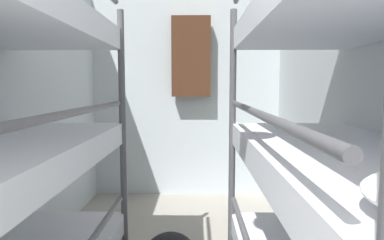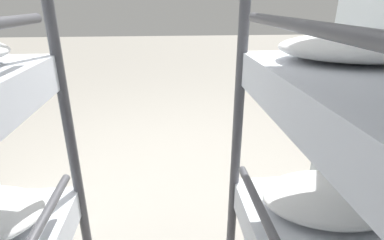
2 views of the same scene
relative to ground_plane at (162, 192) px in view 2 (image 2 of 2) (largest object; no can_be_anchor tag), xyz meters
name	(u,v)px [view 2 (image 2 of 2)]	position (x,y,z in m)	size (l,w,h in m)	color
ground_plane	(162,192)	(0.00, 0.00, 0.00)	(20.00, 20.00, 0.00)	gray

